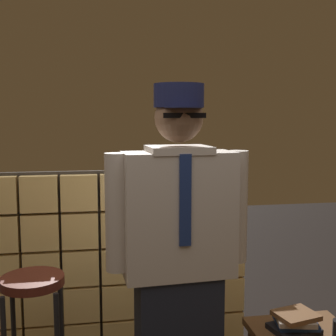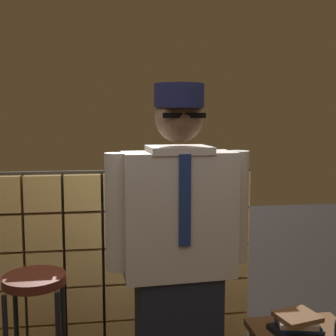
{
  "view_description": "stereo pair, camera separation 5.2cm",
  "coord_description": "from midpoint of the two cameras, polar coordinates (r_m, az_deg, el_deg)",
  "views": [
    {
      "loc": [
        -0.16,
        -1.72,
        1.67
      ],
      "look_at": [
        0.19,
        0.35,
        1.42
      ],
      "focal_mm": 47.23,
      "sensor_mm": 36.0,
      "label": 1
    },
    {
      "loc": [
        -0.11,
        -1.73,
        1.67
      ],
      "look_at": [
        0.19,
        0.35,
        1.42
      ],
      "focal_mm": 47.23,
      "sensor_mm": 36.0,
      "label": 2
    }
  ],
  "objects": [
    {
      "name": "book_stack",
      "position": [
        2.55,
        15.49,
        -18.63
      ],
      "size": [
        0.27,
        0.24,
        0.11
      ],
      "color": "black",
      "rests_on": "side_table"
    },
    {
      "name": "glass_block_wall",
      "position": [
        3.16,
        -6.82,
        -12.29
      ],
      "size": [
        1.83,
        0.1,
        1.32
      ],
      "color": "#F2C672",
      "rests_on": "ground"
    },
    {
      "name": "bar_stool",
      "position": [
        2.65,
        -17.52,
        -17.4
      ],
      "size": [
        0.34,
        0.34,
        0.8
      ],
      "color": "#592319",
      "rests_on": "ground"
    },
    {
      "name": "standing_person",
      "position": [
        2.25,
        0.67,
        -11.86
      ],
      "size": [
        0.73,
        0.32,
        1.82
      ],
      "rotation": [
        0.0,
        0.0,
        0.06
      ],
      "color": "#1E2333",
      "rests_on": "ground"
    }
  ]
}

